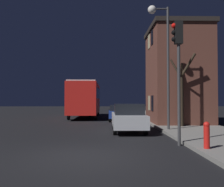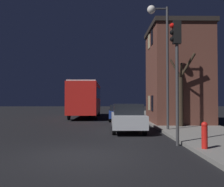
{
  "view_description": "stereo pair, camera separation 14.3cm",
  "coord_description": "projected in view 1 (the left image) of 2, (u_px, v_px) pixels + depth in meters",
  "views": [
    {
      "loc": [
        0.73,
        -7.97,
        1.79
      ],
      "look_at": [
        1.1,
        11.36,
        2.28
      ],
      "focal_mm": 40.0,
      "sensor_mm": 36.0,
      "label": 1
    },
    {
      "loc": [
        0.87,
        -7.98,
        1.79
      ],
      "look_at": [
        1.1,
        11.36,
        2.28
      ],
      "focal_mm": 40.0,
      "sensor_mm": 36.0,
      "label": 2
    }
  ],
  "objects": [
    {
      "name": "streetlamp",
      "position": [
        161.0,
        41.0,
        14.05
      ],
      "size": [
        1.2,
        0.47,
        6.98
      ],
      "color": "#38383A",
      "rests_on": "sidewalk"
    },
    {
      "name": "bare_tree",
      "position": [
        182.0,
        92.0,
        15.6
      ],
      "size": [
        1.49,
        1.8,
        4.52
      ],
      "color": "#2D2319",
      "rests_on": "sidewalk"
    },
    {
      "name": "bus",
      "position": [
        85.0,
        97.0,
        25.16
      ],
      "size": [
        2.61,
        9.36,
        3.48
      ],
      "color": "red",
      "rests_on": "ground"
    },
    {
      "name": "car_mid_lane",
      "position": [
        119.0,
        112.0,
        21.17
      ],
      "size": [
        1.72,
        4.06,
        1.36
      ],
      "color": "navy",
      "rests_on": "ground"
    },
    {
      "name": "car_near_lane",
      "position": [
        128.0,
        117.0,
        14.14
      ],
      "size": [
        1.75,
        4.6,
        1.56
      ],
      "color": "#B7BABF",
      "rests_on": "ground"
    },
    {
      "name": "fire_hydrant",
      "position": [
        207.0,
        134.0,
        8.41
      ],
      "size": [
        0.21,
        0.21,
        0.91
      ],
      "color": "red",
      "rests_on": "sidewalk"
    },
    {
      "name": "brick_building",
      "position": [
        177.0,
        74.0,
        18.4
      ],
      "size": [
        4.14,
        5.09,
        7.01
      ],
      "color": "brown",
      "rests_on": "sidewalk"
    },
    {
      "name": "traffic_light",
      "position": [
        178.0,
        57.0,
        9.79
      ],
      "size": [
        0.43,
        0.24,
        4.89
      ],
      "color": "#38383A",
      "rests_on": "ground"
    },
    {
      "name": "ground_plane",
      "position": [
        84.0,
        156.0,
        7.91
      ],
      "size": [
        120.0,
        120.0,
        0.0
      ],
      "primitive_type": "plane",
      "color": "black"
    }
  ]
}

